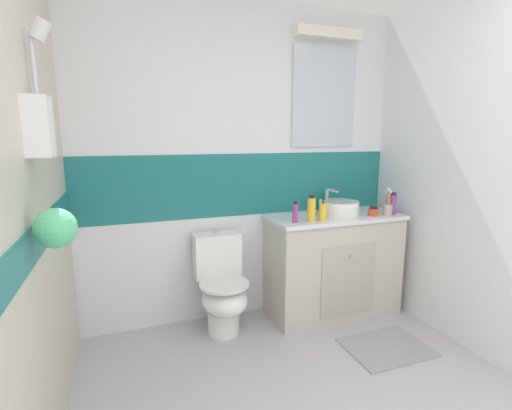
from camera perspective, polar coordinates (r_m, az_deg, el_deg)
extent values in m
cube|color=#B2B2B7|center=(2.38, 8.81, -28.74)|extent=(3.20, 3.48, 0.04)
cube|color=white|center=(3.18, -1.90, -8.88)|extent=(3.20, 0.10, 0.85)
cube|color=#1E7272|center=(3.01, -1.96, 3.27)|extent=(3.20, 0.10, 0.50)
cube|color=white|center=(3.03, -2.09, 18.97)|extent=(3.20, 0.10, 1.15)
cube|color=silver|center=(3.23, 10.52, 16.18)|extent=(0.58, 0.02, 0.82)
cube|color=white|center=(3.29, 11.20, 24.72)|extent=(0.58, 0.10, 0.08)
cube|color=beige|center=(1.67, -34.58, 0.62)|extent=(0.10, 3.48, 2.50)
cube|color=#1E7272|center=(1.71, -32.08, -6.48)|extent=(0.01, 3.48, 0.16)
cube|color=white|center=(1.86, -30.69, 10.42)|extent=(0.10, 0.14, 0.26)
cylinder|color=silver|center=(2.02, -31.12, 16.37)|extent=(0.02, 0.02, 0.43)
cylinder|color=silver|center=(2.05, -30.55, 22.38)|extent=(0.10, 0.07, 0.11)
sphere|color=#59CC8C|center=(1.72, -28.69, -3.18)|extent=(0.17, 0.17, 0.17)
cube|color=white|center=(2.78, 34.90, 3.86)|extent=(0.10, 3.48, 2.50)
cube|color=beige|center=(3.21, 11.74, -9.19)|extent=(1.08, 0.48, 0.82)
cube|color=white|center=(3.08, 12.14, -1.79)|extent=(1.10, 0.50, 0.03)
cube|color=#B6AD9F|center=(3.03, 14.17, -11.32)|extent=(0.49, 0.01, 0.57)
cylinder|color=silver|center=(2.95, 14.52, -7.73)|extent=(0.02, 0.02, 0.03)
cylinder|color=white|center=(3.08, 12.73, -0.44)|extent=(0.32, 0.32, 0.12)
cylinder|color=#B3B3B8|center=(3.07, 12.77, 0.51)|extent=(0.27, 0.27, 0.01)
cylinder|color=silver|center=(3.24, 10.94, 0.79)|extent=(0.03, 0.03, 0.19)
cylinder|color=silver|center=(3.15, 11.84, 2.19)|extent=(0.02, 0.15, 0.02)
cylinder|color=white|center=(2.95, -5.05, -17.63)|extent=(0.24, 0.24, 0.18)
ellipsoid|color=white|center=(2.83, -4.91, -14.42)|extent=(0.34, 0.42, 0.22)
cylinder|color=white|center=(2.78, -4.95, -12.14)|extent=(0.37, 0.37, 0.02)
cube|color=white|center=(2.91, -6.08, -7.70)|extent=(0.36, 0.17, 0.34)
cylinder|color=silver|center=(2.86, -6.15, -4.27)|extent=(0.04, 0.04, 0.02)
cylinder|color=#B2ADA3|center=(3.17, 19.74, -0.73)|extent=(0.08, 0.08, 0.09)
cylinder|color=#D83F4C|center=(3.14, 19.71, 0.59)|extent=(0.02, 0.01, 0.19)
cube|color=white|center=(3.13, 19.82, 2.30)|extent=(0.01, 0.02, 0.03)
cylinder|color=#338CD8|center=(3.16, 19.58, 0.42)|extent=(0.03, 0.02, 0.16)
cube|color=white|center=(3.15, 19.67, 1.87)|extent=(0.02, 0.02, 0.03)
cylinder|color=gold|center=(3.16, 20.04, 0.46)|extent=(0.03, 0.01, 0.17)
cube|color=white|center=(3.15, 20.14, 1.98)|extent=(0.02, 0.02, 0.03)
cylinder|color=yellow|center=(2.84, 10.34, -1.08)|extent=(0.06, 0.06, 0.13)
cylinder|color=#262626|center=(2.83, 10.40, 0.61)|extent=(0.01, 0.01, 0.04)
cylinder|color=#262626|center=(2.82, 10.53, 0.93)|extent=(0.01, 0.02, 0.01)
cylinder|color=yellow|center=(2.80, 8.60, -0.72)|extent=(0.06, 0.06, 0.18)
cylinder|color=black|center=(2.78, 8.66, 1.31)|extent=(0.04, 0.04, 0.02)
cylinder|color=#993F99|center=(2.76, 6.13, -1.27)|extent=(0.04, 0.04, 0.14)
cylinder|color=black|center=(2.74, 6.16, 0.37)|extent=(0.03, 0.03, 0.02)
cylinder|color=#993F99|center=(3.23, 20.48, 0.07)|extent=(0.06, 0.06, 0.16)
cylinder|color=black|center=(3.22, 20.58, 1.66)|extent=(0.04, 0.04, 0.02)
cylinder|color=#D84C33|center=(3.13, 17.76, -1.06)|extent=(0.08, 0.08, 0.06)
cylinder|color=black|center=(3.12, 17.80, -0.36)|extent=(0.06, 0.06, 0.02)
cube|color=#99999E|center=(2.96, 19.61, -20.11)|extent=(0.58, 0.43, 0.01)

